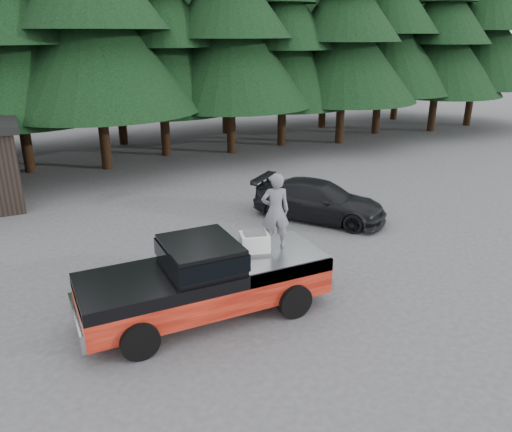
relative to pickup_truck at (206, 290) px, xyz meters
name	(u,v)px	position (x,y,z in m)	size (l,w,h in m)	color
ground	(249,290)	(1.45, 0.66, -0.67)	(120.00, 120.00, 0.00)	#48484B
pickup_truck	(206,290)	(0.00, 0.00, 0.00)	(6.00, 2.04, 1.33)	#ED3F22
truck_cab	(201,254)	(-0.10, 0.00, 0.96)	(1.66, 1.90, 0.59)	black
air_compressor	(255,243)	(1.35, 0.13, 0.90)	(0.69, 0.57, 0.47)	white
man_on_bed	(275,211)	(1.93, 0.17, 1.63)	(0.70, 0.46, 1.93)	slate
parked_car	(319,201)	(6.02, 4.40, 0.03)	(1.96, 4.81, 1.40)	black
treeline	(111,5)	(1.87, 17.86, 7.06)	(60.15, 16.05, 17.50)	black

